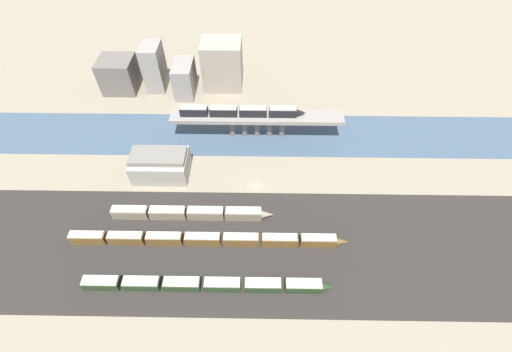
# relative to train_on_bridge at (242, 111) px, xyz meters

# --- Properties ---
(ground_plane) EXTENTS (400.00, 400.00, 0.00)m
(ground_plane) POSITION_rel_train_on_bridge_xyz_m (5.75, -26.68, -11.54)
(ground_plane) COLOR gray
(railbed_yard) EXTENTS (280.00, 42.00, 0.01)m
(railbed_yard) POSITION_rel_train_on_bridge_xyz_m (5.75, -50.68, -11.53)
(railbed_yard) COLOR #282623
(railbed_yard) RESTS_ON ground
(river_water) EXTENTS (320.00, 24.47, 0.01)m
(river_water) POSITION_rel_train_on_bridge_xyz_m (5.75, 0.00, -11.53)
(river_water) COLOR #3D5166
(river_water) RESTS_ON ground
(bridge) EXTENTS (65.82, 7.52, 9.73)m
(bridge) POSITION_rel_train_on_bridge_xyz_m (5.75, -0.00, -3.69)
(bridge) COLOR gray
(bridge) RESTS_ON ground
(train_on_bridge) EXTENTS (47.34, 2.96, 3.70)m
(train_on_bridge) POSITION_rel_train_on_bridge_xyz_m (0.00, 0.00, 0.00)
(train_on_bridge) COLOR black
(train_on_bridge) RESTS_ON bridge
(train_yard_near) EXTENTS (69.56, 3.18, 3.59)m
(train_yard_near) POSITION_rel_train_on_bridge_xyz_m (-7.12, -63.23, -9.78)
(train_yard_near) COLOR #23381E
(train_yard_near) RESTS_ON ground
(train_yard_mid) EXTENTS (84.15, 2.77, 4.13)m
(train_yard_mid) POSITION_rel_train_on_bridge_xyz_m (-8.88, -49.24, -9.50)
(train_yard_mid) COLOR brown
(train_yard_mid) RESTS_ON ground
(train_yard_far) EXTENTS (51.93, 3.01, 4.11)m
(train_yard_far) POSITION_rel_train_on_bridge_xyz_m (-14.96, -39.74, -9.52)
(train_yard_far) COLOR gray
(train_yard_far) RESTS_ON ground
(warehouse_building) EXTENTS (19.34, 12.54, 9.86)m
(warehouse_building) POSITION_rel_train_on_bridge_xyz_m (-27.79, -21.20, -6.85)
(warehouse_building) COLOR #9E998E
(warehouse_building) RESTS_ON ground
(city_block_far_left) EXTENTS (14.82, 13.82, 14.54)m
(city_block_far_left) POSITION_rel_train_on_bridge_xyz_m (-56.05, 30.52, -4.27)
(city_block_far_left) COLOR #605B56
(city_block_far_left) RESTS_ON ground
(city_block_left) EXTENTS (8.05, 12.09, 20.31)m
(city_block_left) POSITION_rel_train_on_bridge_xyz_m (-39.98, 31.98, -1.38)
(city_block_left) COLOR gray
(city_block_left) RESTS_ON ground
(city_block_center) EXTENTS (8.31, 15.06, 14.34)m
(city_block_center) POSITION_rel_train_on_bridge_xyz_m (-26.40, 27.75, -4.37)
(city_block_center) COLOR gray
(city_block_center) RESTS_ON ground
(city_block_right) EXTENTS (17.22, 14.03, 21.09)m
(city_block_right) POSITION_rel_train_on_bridge_xyz_m (-10.01, 33.94, -0.99)
(city_block_right) COLOR gray
(city_block_right) RESTS_ON ground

